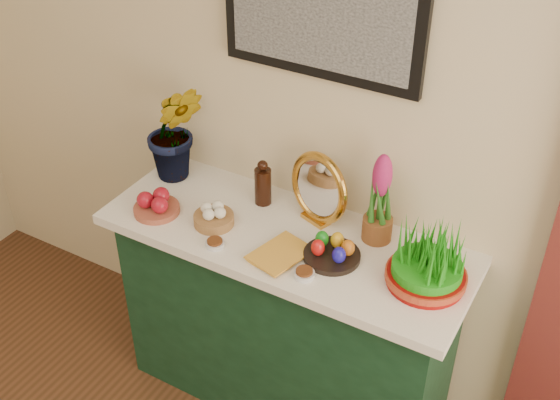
{
  "coord_description": "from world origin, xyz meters",
  "views": [
    {
      "loc": [
        0.93,
        0.22,
        2.48
      ],
      "look_at": [
        -0.07,
        1.95,
        1.07
      ],
      "focal_mm": 45.0,
      "sensor_mm": 36.0,
      "label": 1
    }
  ],
  "objects_px": {
    "mirror": "(319,189)",
    "sideboard": "(286,323)",
    "hyacinth_green": "(174,116)",
    "wheatgrass_sabzeh": "(428,261)",
    "book": "(265,244)"
  },
  "relations": [
    {
      "from": "mirror",
      "to": "book",
      "type": "xyz_separation_m",
      "value": [
        -0.09,
        -0.25,
        -0.12
      ]
    },
    {
      "from": "book",
      "to": "sideboard",
      "type": "bearing_deg",
      "value": 89.82
    },
    {
      "from": "hyacinth_green",
      "to": "book",
      "type": "distance_m",
      "value": 0.65
    },
    {
      "from": "sideboard",
      "to": "wheatgrass_sabzeh",
      "type": "relative_size",
      "value": 4.73
    },
    {
      "from": "mirror",
      "to": "sideboard",
      "type": "bearing_deg",
      "value": -113.11
    },
    {
      "from": "sideboard",
      "to": "mirror",
      "type": "height_order",
      "value": "mirror"
    },
    {
      "from": "mirror",
      "to": "wheatgrass_sabzeh",
      "type": "relative_size",
      "value": 1.04
    },
    {
      "from": "hyacinth_green",
      "to": "wheatgrass_sabzeh",
      "type": "height_order",
      "value": "hyacinth_green"
    },
    {
      "from": "sideboard",
      "to": "mirror",
      "type": "distance_m",
      "value": 0.62
    },
    {
      "from": "hyacinth_green",
      "to": "wheatgrass_sabzeh",
      "type": "bearing_deg",
      "value": -37.26
    },
    {
      "from": "hyacinth_green",
      "to": "wheatgrass_sabzeh",
      "type": "relative_size",
      "value": 2.04
    },
    {
      "from": "sideboard",
      "to": "hyacinth_green",
      "type": "relative_size",
      "value": 2.32
    },
    {
      "from": "hyacinth_green",
      "to": "book",
      "type": "xyz_separation_m",
      "value": [
        0.55,
        -0.23,
        -0.27
      ]
    },
    {
      "from": "sideboard",
      "to": "mirror",
      "type": "bearing_deg",
      "value": 66.89
    },
    {
      "from": "mirror",
      "to": "hyacinth_green",
      "type": "bearing_deg",
      "value": -178.19
    }
  ]
}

